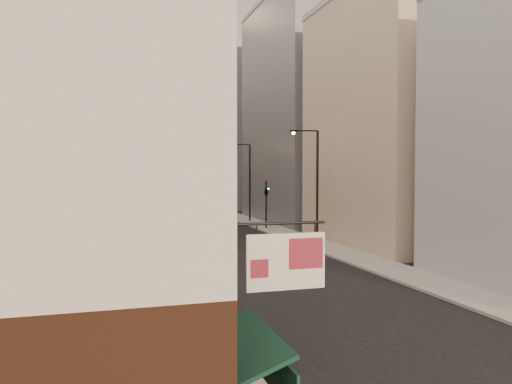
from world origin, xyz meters
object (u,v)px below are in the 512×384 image
object	(u,v)px
streetlamp_mid	(315,179)
clock_tower	(153,112)
streetlamp_far	(248,178)
traffic_light_right	(266,192)
white_tower	(226,99)

from	to	relation	value
streetlamp_mid	clock_tower	bearing A→B (deg)	101.10
streetlamp_mid	streetlamp_far	xyz separation A→B (m)	(-0.42, 18.82, -0.07)
clock_tower	traffic_light_right	distance (m)	51.57
traffic_light_right	white_tower	bearing A→B (deg)	-97.90
white_tower	streetlamp_mid	xyz separation A→B (m)	(-3.33, -45.96, -13.25)
clock_tower	streetlamp_mid	world-z (taller)	clock_tower
white_tower	traffic_light_right	size ratio (longest dim) A/B	8.30
white_tower	traffic_light_right	distance (m)	38.39
clock_tower	streetlamp_mid	bearing A→B (deg)	-82.71
streetlamp_far	traffic_light_right	world-z (taller)	streetlamp_far
streetlamp_far	traffic_light_right	bearing A→B (deg)	-89.79
white_tower	streetlamp_far	size ratio (longest dim) A/B	4.48
clock_tower	streetlamp_far	bearing A→B (deg)	-80.00
streetlamp_mid	streetlamp_far	size ratio (longest dim) A/B	1.01
white_tower	traffic_light_right	world-z (taller)	white_tower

